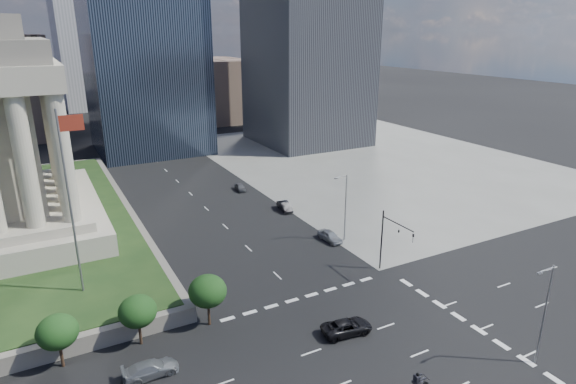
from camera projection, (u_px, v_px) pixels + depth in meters
ground at (140, 146)px, 126.97m from camera, size 500.00×500.00×0.00m
sidewalk_ne at (374, 159)px, 114.08m from camera, size 68.00×90.00×0.03m
flagpole at (70, 194)px, 49.52m from camera, size 2.52×0.24×20.00m
midrise_glass at (141, 26)px, 114.10m from camera, size 26.00×26.00×60.00m
building_filler_ne at (215, 90)px, 163.14m from camera, size 20.00×30.00×20.00m
building_filler_nw at (3, 87)px, 134.17m from camera, size 24.00×30.00×28.00m
traffic_signal_ne at (392, 236)px, 58.75m from camera, size 0.30×5.74×8.00m
street_lamp_south at (544, 310)px, 42.53m from camera, size 2.13×0.22×10.00m
street_lamp_north at (345, 204)px, 68.43m from camera, size 2.13×0.22×10.00m
pickup_truck at (347, 327)px, 48.47m from camera, size 3.07×5.51×1.46m
suv_grey at (151, 369)px, 42.50m from camera, size 4.89×1.99×1.42m
parked_sedan_near at (330, 236)px, 69.80m from camera, size 4.50×1.97×1.51m
parked_sedan_mid at (285, 206)px, 81.62m from camera, size 2.11×4.57×1.45m
parked_sedan_far at (240, 187)px, 91.84m from camera, size 1.97×3.98×1.31m
motorcycle_lead at (416, 383)px, 40.32m from camera, size 2.78×0.92×2.04m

